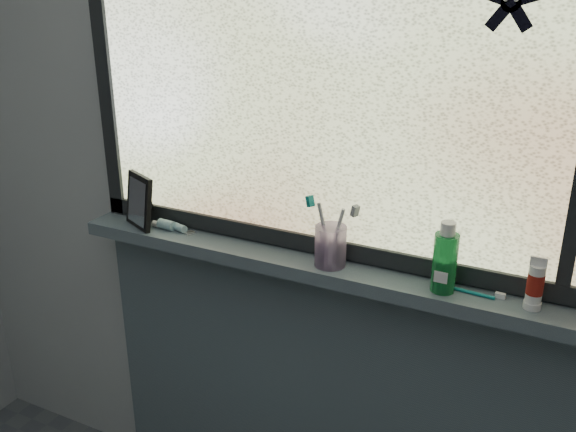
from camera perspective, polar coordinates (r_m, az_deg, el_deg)
The scene contains 13 objects.
wall_back at distance 1.77m, azimuth 4.66°, elevation 3.46°, with size 3.00×0.01×2.50m, color #9EA3A8.
windowsill at distance 1.80m, azimuth 3.52°, elevation -4.78°, with size 1.62×0.14×0.04m, color #47555F.
sill_apron at distance 2.12m, azimuth 3.84°, elevation -16.56°, with size 1.62×0.02×0.98m, color #47555F.
window_pane at distance 1.68m, azimuth 4.65°, elevation 12.32°, with size 1.50×0.01×1.00m, color silver.
frame_bottom at distance 1.82m, azimuth 4.15°, elevation -2.77°, with size 1.60×0.03×0.05m, color black.
frame_left at distance 2.09m, azimuth -16.03°, elevation 13.42°, with size 0.05×0.03×1.10m, color black.
starfish_sticker at distance 1.55m, azimuth 19.23°, elevation 17.52°, with size 0.15×0.02×0.15m, color black, non-canonical shape.
vanity_mirror at distance 2.06m, azimuth -13.09°, elevation 1.31°, with size 0.14×0.07×0.17m, color black.
toothpaste_tube at distance 2.03m, azimuth -10.33°, elevation -0.85°, with size 0.17×0.04×0.03m, color silver, non-canonical shape.
toothbrush_cup at distance 1.76m, azimuth 3.80°, elevation -2.67°, with size 0.09×0.09×0.11m, color #D5AAE1.
toothbrush_lying at distance 1.70m, azimuth 15.24°, elevation -6.33°, with size 0.20×0.02×0.01m, color #0D7879, non-canonical shape.
mouthwash_bottle at distance 1.65m, azimuth 13.81°, elevation -3.57°, with size 0.06×0.06×0.15m, color #1B8D3F.
cream_tube at distance 1.65m, azimuth 21.16°, elevation -5.45°, with size 0.04×0.04×0.10m, color silver.
Camera 1 is at (0.62, -0.26, 1.80)m, focal length 40.00 mm.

